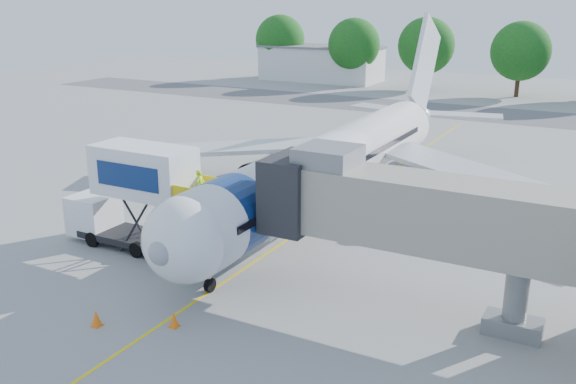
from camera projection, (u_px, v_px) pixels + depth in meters
The scene contains 14 objects.
ground at pixel (307, 227), 36.50m from camera, with size 160.00×160.00×0.00m, color gray.
guidance_line at pixel (307, 227), 36.50m from camera, with size 0.15×70.00×0.01m, color yellow.
taxiway_strip at pixel (476, 113), 71.77m from camera, with size 120.00×10.00×0.01m, color #59595B.
aircraft at pixel (338, 161), 39.09m from camera, with size 34.17×37.73×11.35m.
jet_bridge at pixel (406, 211), 25.70m from camera, with size 13.90×3.20×6.60m.
catering_hiloader at pixel (136, 197), 32.67m from camera, with size 8.50×2.44×5.50m.
ground_tug at pixel (183, 366), 21.45m from camera, with size 3.98×3.10×1.42m.
safety_cone_a at pixel (174, 320), 25.39m from camera, with size 0.40×0.40×0.64m.
safety_cone_b at pixel (96, 318), 25.46m from camera, with size 0.42×0.42×0.67m.
outbuilding_left at pixel (321, 63), 98.90m from camera, with size 18.40×8.40×5.30m.
tree_a at pixel (280, 40), 100.81m from camera, with size 7.71×7.71×9.84m.
tree_b at pixel (354, 44), 92.99m from camera, with size 7.54×7.54×9.62m.
tree_c at pixel (426, 46), 88.36m from camera, with size 7.76×7.76×9.89m.
tree_d at pixel (521, 51), 81.75m from camera, with size 7.54×7.54×9.61m.
Camera 1 is at (15.45, -30.66, 12.60)m, focal length 40.00 mm.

